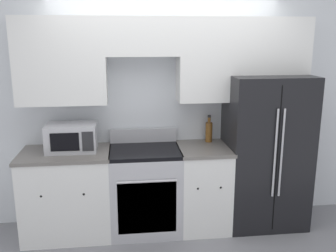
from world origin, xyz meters
TOP-DOWN VIEW (x-y plane):
  - ground_plane at (0.00, 0.00)m, footprint 12.00×12.00m
  - wall_back at (0.02, 0.58)m, footprint 8.00×0.39m
  - lower_cabinets_left at (-1.09, 0.31)m, footprint 0.94×0.64m
  - lower_cabinets_right at (0.40, 0.31)m, footprint 0.56×0.64m
  - oven_range at (-0.25, 0.31)m, footprint 0.76×0.65m
  - refrigerator at (1.11, 0.39)m, footprint 0.89×0.80m
  - microwave at (-1.02, 0.36)m, footprint 0.52×0.36m
  - bottle at (0.50, 0.52)m, footprint 0.08×0.08m

SIDE VIEW (x-z plane):
  - ground_plane at x=0.00m, z-range 0.00..0.00m
  - lower_cabinets_left at x=-1.09m, z-range 0.00..0.94m
  - lower_cabinets_right at x=0.40m, z-range 0.00..0.94m
  - oven_range at x=-0.25m, z-range -0.07..1.02m
  - refrigerator at x=1.11m, z-range 0.00..1.71m
  - bottle at x=0.50m, z-range 0.90..1.22m
  - microwave at x=-1.02m, z-range 0.94..1.22m
  - wall_back at x=0.02m, z-range 0.23..2.83m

